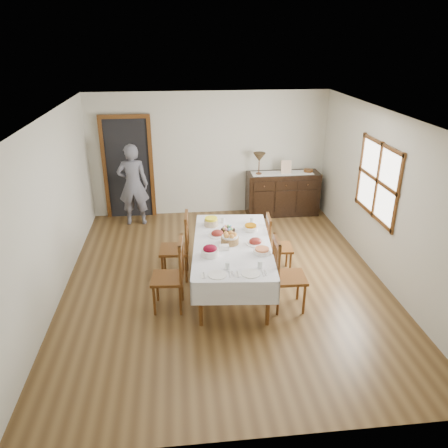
{
  "coord_description": "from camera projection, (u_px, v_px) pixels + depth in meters",
  "views": [
    {
      "loc": [
        -0.67,
        -6.02,
        3.63
      ],
      "look_at": [
        0.0,
        0.1,
        0.95
      ],
      "focal_mm": 35.0,
      "sensor_mm": 36.0,
      "label": 1
    }
  ],
  "objects": [
    {
      "name": "chair_right_far",
      "position": [
        276.0,
        244.0,
        7.07
      ],
      "size": [
        0.44,
        0.44,
        1.0
      ],
      "rotation": [
        0.0,
        0.0,
        1.5
      ],
      "color": "#583213",
      "rests_on": "ground"
    },
    {
      "name": "ground",
      "position": [
        225.0,
        281.0,
        7.0
      ],
      "size": [
        6.0,
        6.0,
        0.0
      ],
      "primitive_type": "plane",
      "color": "brown"
    },
    {
      "name": "egg_basket",
      "position": [
        228.0,
        230.0,
        6.85
      ],
      "size": [
        0.23,
        0.23,
        0.11
      ],
      "color": "black",
      "rests_on": "dining_table"
    },
    {
      "name": "carrot_bowl",
      "position": [
        251.0,
        228.0,
        6.92
      ],
      "size": [
        0.24,
        0.24,
        0.1
      ],
      "color": "white",
      "rests_on": "dining_table"
    },
    {
      "name": "beet_bowl",
      "position": [
        210.0,
        251.0,
        6.12
      ],
      "size": [
        0.26,
        0.26,
        0.16
      ],
      "color": "white",
      "rests_on": "dining_table"
    },
    {
      "name": "chair_left_far",
      "position": [
        178.0,
        246.0,
        6.91
      ],
      "size": [
        0.49,
        0.49,
        1.1
      ],
      "rotation": [
        0.0,
        0.0,
        -1.64
      ],
      "color": "#583213",
      "rests_on": "ground"
    },
    {
      "name": "ham_platter_b",
      "position": [
        255.0,
        242.0,
        6.49
      ],
      "size": [
        0.3,
        0.3,
        0.11
      ],
      "color": "white",
      "rests_on": "dining_table"
    },
    {
      "name": "runner",
      "position": [
        282.0,
        173.0,
        9.24
      ],
      "size": [
        1.3,
        0.35,
        0.01
      ],
      "color": "white",
      "rests_on": "sideboard"
    },
    {
      "name": "bread_basket",
      "position": [
        230.0,
        239.0,
        6.47
      ],
      "size": [
        0.27,
        0.27,
        0.18
      ],
      "color": "olive",
      "rests_on": "dining_table"
    },
    {
      "name": "chair_right_near",
      "position": [
        286.0,
        274.0,
        6.11
      ],
      "size": [
        0.47,
        0.47,
        1.09
      ],
      "rotation": [
        0.0,
        0.0,
        1.54
      ],
      "color": "#583213",
      "rests_on": "ground"
    },
    {
      "name": "deco_bowl",
      "position": [
        308.0,
        171.0,
        9.31
      ],
      "size": [
        0.2,
        0.2,
        0.06
      ],
      "color": "#583213",
      "rests_on": "sideboard"
    },
    {
      "name": "casserole_dish",
      "position": [
        262.0,
        251.0,
        6.19
      ],
      "size": [
        0.24,
        0.24,
        0.08
      ],
      "color": "white",
      "rests_on": "dining_table"
    },
    {
      "name": "setting_left",
      "position": [
        220.0,
        272.0,
        5.69
      ],
      "size": [
        0.43,
        0.31,
        0.1
      ],
      "color": "white",
      "rests_on": "dining_table"
    },
    {
      "name": "dining_table",
      "position": [
        232.0,
        249.0,
        6.54
      ],
      "size": [
        1.34,
        2.34,
        0.77
      ],
      "rotation": [
        0.0,
        0.0,
        -0.09
      ],
      "color": "white",
      "rests_on": "ground"
    },
    {
      "name": "butter_dish",
      "position": [
        224.0,
        247.0,
        6.3
      ],
      "size": [
        0.15,
        0.1,
        0.07
      ],
      "color": "white",
      "rests_on": "dining_table"
    },
    {
      "name": "person",
      "position": [
        133.0,
        182.0,
        8.78
      ],
      "size": [
        0.56,
        0.36,
        1.8
      ],
      "primitive_type": "imported",
      "rotation": [
        0.0,
        0.0,
        3.14
      ],
      "color": "slate",
      "rests_on": "ground"
    },
    {
      "name": "picture_frame",
      "position": [
        286.0,
        167.0,
        9.18
      ],
      "size": [
        0.22,
        0.08,
        0.28
      ],
      "color": "beige",
      "rests_on": "sideboard"
    },
    {
      "name": "sideboard",
      "position": [
        282.0,
        193.0,
        9.45
      ],
      "size": [
        1.54,
        0.56,
        0.93
      ],
      "color": "black",
      "rests_on": "ground"
    },
    {
      "name": "chair_left_near",
      "position": [
        171.0,
        274.0,
        6.11
      ],
      "size": [
        0.49,
        0.49,
        1.08
      ],
      "rotation": [
        0.0,
        0.0,
        -1.66
      ],
      "color": "#583213",
      "rests_on": "ground"
    },
    {
      "name": "room_shell",
      "position": [
        212.0,
        175.0,
        6.72
      ],
      "size": [
        5.02,
        6.02,
        2.65
      ],
      "color": "white",
      "rests_on": "ground"
    },
    {
      "name": "glass_far_b",
      "position": [
        252.0,
        220.0,
        7.18
      ],
      "size": [
        0.07,
        0.07,
        0.1
      ],
      "color": "white",
      "rests_on": "dining_table"
    },
    {
      "name": "pineapple_bowl",
      "position": [
        211.0,
        222.0,
        7.09
      ],
      "size": [
        0.23,
        0.23,
        0.14
      ],
      "color": "#CAB189",
      "rests_on": "dining_table"
    },
    {
      "name": "table_lamp",
      "position": [
        259.0,
        158.0,
        9.04
      ],
      "size": [
        0.26,
        0.26,
        0.46
      ],
      "color": "brown",
      "rests_on": "sideboard"
    },
    {
      "name": "ham_platter_a",
      "position": [
        217.0,
        234.0,
        6.74
      ],
      "size": [
        0.28,
        0.28,
        0.11
      ],
      "color": "white",
      "rests_on": "dining_table"
    },
    {
      "name": "glass_far_a",
      "position": [
        223.0,
        220.0,
        7.19
      ],
      "size": [
        0.06,
        0.06,
        0.09
      ],
      "color": "white",
      "rests_on": "dining_table"
    },
    {
      "name": "setting_right",
      "position": [
        253.0,
        270.0,
        5.72
      ],
      "size": [
        0.43,
        0.31,
        0.1
      ],
      "color": "white",
      "rests_on": "dining_table"
    }
  ]
}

